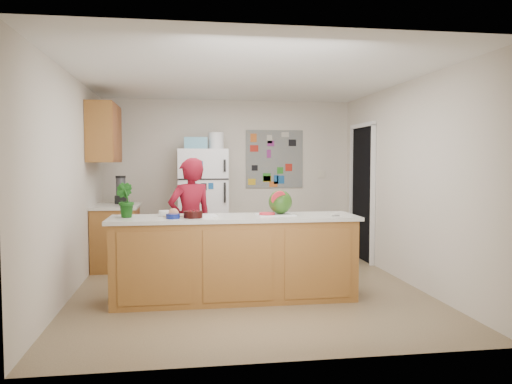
{
  "coord_description": "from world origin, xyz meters",
  "views": [
    {
      "loc": [
        -0.77,
        -5.85,
        1.51
      ],
      "look_at": [
        0.14,
        0.2,
        1.14
      ],
      "focal_mm": 35.0,
      "sensor_mm": 36.0,
      "label": 1
    }
  ],
  "objects": [
    {
      "name": "peninsula_top",
      "position": [
        -0.2,
        -0.5,
        0.9
      ],
      "size": [
        2.68,
        0.7,
        0.04
      ],
      "primitive_type": "cube",
      "color": "silver",
      "rests_on": "peninsula_base"
    },
    {
      "name": "watermelon_slice",
      "position": [
        0.15,
        -0.52,
        0.94
      ],
      "size": [
        0.17,
        0.17,
        0.02
      ],
      "primitive_type": "cylinder",
      "color": "red",
      "rests_on": "cutting_board"
    },
    {
      "name": "potted_plant",
      "position": [
        -1.36,
        -0.45,
        1.1
      ],
      "size": [
        0.26,
        0.25,
        0.37
      ],
      "primitive_type": "imported",
      "rotation": [
        0.0,
        0.0,
        2.5
      ],
      "color": "#15470D",
      "rests_on": "peninsula_top"
    },
    {
      "name": "white_bowl",
      "position": [
        -0.93,
        -0.4,
        0.95
      ],
      "size": [
        0.18,
        0.18,
        0.06
      ],
      "primitive_type": "cylinder",
      "rotation": [
        0.0,
        0.0,
        -0.05
      ],
      "color": "white",
      "rests_on": "peninsula_top"
    },
    {
      "name": "blender_appliance",
      "position": [
        -1.64,
        1.56,
        1.09
      ],
      "size": [
        0.14,
        0.14,
        0.38
      ],
      "primitive_type": "cylinder",
      "color": "black",
      "rests_on": "side_counter_top"
    },
    {
      "name": "wall_left",
      "position": [
        -2.01,
        0.0,
        1.25
      ],
      "size": [
        0.02,
        4.5,
        2.5
      ],
      "primitive_type": "cube",
      "color": "beige",
      "rests_on": "ground"
    },
    {
      "name": "refrigerator",
      "position": [
        -0.45,
        1.88,
        0.85
      ],
      "size": [
        0.75,
        0.7,
        1.7
      ],
      "primitive_type": "cube",
      "color": "silver",
      "rests_on": "floor"
    },
    {
      "name": "ceiling",
      "position": [
        0.0,
        0.0,
        2.51
      ],
      "size": [
        4.0,
        4.5,
        0.02
      ],
      "primitive_type": "cube",
      "color": "white",
      "rests_on": "wall_back"
    },
    {
      "name": "person",
      "position": [
        -0.67,
        0.19,
        0.78
      ],
      "size": [
        0.67,
        0.57,
        1.56
      ],
      "primitive_type": "imported",
      "rotation": [
        0.0,
        0.0,
        3.57
      ],
      "color": "maroon",
      "rests_on": "floor"
    },
    {
      "name": "side_counter_base",
      "position": [
        -1.69,
        1.35,
        0.43
      ],
      "size": [
        0.6,
        0.8,
        0.86
      ],
      "primitive_type": "cube",
      "color": "brown",
      "rests_on": "floor"
    },
    {
      "name": "wall_right",
      "position": [
        2.01,
        0.0,
        1.25
      ],
      "size": [
        0.02,
        4.5,
        2.5
      ],
      "primitive_type": "cube",
      "color": "beige",
      "rests_on": "ground"
    },
    {
      "name": "plate",
      "position": [
        -0.86,
        -0.45,
        0.93
      ],
      "size": [
        0.25,
        0.25,
        0.02
      ],
      "primitive_type": "cylinder",
      "rotation": [
        0.0,
        0.0,
        -0.13
      ],
      "color": "#BCB392",
      "rests_on": "peninsula_top"
    },
    {
      "name": "side_counter_top",
      "position": [
        -1.69,
        1.35,
        0.88
      ],
      "size": [
        0.64,
        0.84,
        0.04
      ],
      "primitive_type": "cube",
      "color": "silver",
      "rests_on": "side_counter_base"
    },
    {
      "name": "floor",
      "position": [
        0.0,
        0.0,
        -0.01
      ],
      "size": [
        4.0,
        4.5,
        0.02
      ],
      "primitive_type": "cube",
      "color": "brown",
      "rests_on": "ground"
    },
    {
      "name": "upper_cabinets",
      "position": [
        -1.82,
        1.3,
        1.9
      ],
      "size": [
        0.35,
        1.0,
        0.8
      ],
      "primitive_type": "cube",
      "color": "brown",
      "rests_on": "wall_left"
    },
    {
      "name": "keys",
      "position": [
        0.88,
        -0.67,
        0.93
      ],
      "size": [
        0.09,
        0.07,
        0.01
      ],
      "primitive_type": "cube",
      "rotation": [
        0.0,
        0.0,
        0.42
      ],
      "color": "gray",
      "rests_on": "peninsula_top"
    },
    {
      "name": "paper_towel",
      "position": [
        -0.49,
        -0.51,
        0.93
      ],
      "size": [
        0.21,
        0.19,
        0.02
      ],
      "primitive_type": "cube",
      "rotation": [
        0.0,
        0.0,
        0.22
      ],
      "color": "white",
      "rests_on": "peninsula_top"
    },
    {
      "name": "cutting_board",
      "position": [
        0.25,
        -0.47,
        0.93
      ],
      "size": [
        0.42,
        0.33,
        0.01
      ],
      "primitive_type": "cube",
      "rotation": [
        0.0,
        0.0,
        0.07
      ],
      "color": "silver",
      "rests_on": "peninsula_top"
    },
    {
      "name": "watermelon",
      "position": [
        0.31,
        -0.45,
        1.06
      ],
      "size": [
        0.26,
        0.26,
        0.26
      ],
      "primitive_type": "sphere",
      "color": "#2E5B18",
      "rests_on": "cutting_board"
    },
    {
      "name": "photo_collage",
      "position": [
        0.75,
        2.24,
        1.55
      ],
      "size": [
        0.95,
        0.01,
        0.95
      ],
      "primitive_type": "cube",
      "color": "slate",
      "rests_on": "wall_back"
    },
    {
      "name": "fridge_top_bin",
      "position": [
        -0.55,
        1.88,
        1.79
      ],
      "size": [
        0.35,
        0.28,
        0.18
      ],
      "primitive_type": "cube",
      "color": "#5999B2",
      "rests_on": "refrigerator"
    },
    {
      "name": "wall_back",
      "position": [
        0.0,
        2.26,
        1.25
      ],
      "size": [
        4.0,
        0.02,
        2.5
      ],
      "primitive_type": "cube",
      "color": "beige",
      "rests_on": "ground"
    },
    {
      "name": "peninsula_base",
      "position": [
        -0.2,
        -0.5,
        0.44
      ],
      "size": [
        2.6,
        0.62,
        0.88
      ],
      "primitive_type": "cube",
      "color": "brown",
      "rests_on": "floor"
    },
    {
      "name": "cobalt_bowl",
      "position": [
        -0.86,
        -0.64,
        0.95
      ],
      "size": [
        0.17,
        0.17,
        0.05
      ],
      "primitive_type": "cylinder",
      "rotation": [
        0.0,
        0.0,
        0.18
      ],
      "color": "navy",
      "rests_on": "peninsula_top"
    },
    {
      "name": "doorway",
      "position": [
        1.99,
        1.45,
        1.02
      ],
      "size": [
        0.03,
        0.85,
        2.04
      ],
      "primitive_type": "cube",
      "color": "black",
      "rests_on": "ground"
    },
    {
      "name": "cherry_bowl",
      "position": [
        -0.65,
        -0.6,
        0.96
      ],
      "size": [
        0.24,
        0.24,
        0.07
      ],
      "primitive_type": "cylinder",
      "rotation": [
        0.0,
        0.0,
        0.25
      ],
      "color": "black",
      "rests_on": "peninsula_top"
    }
  ]
}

